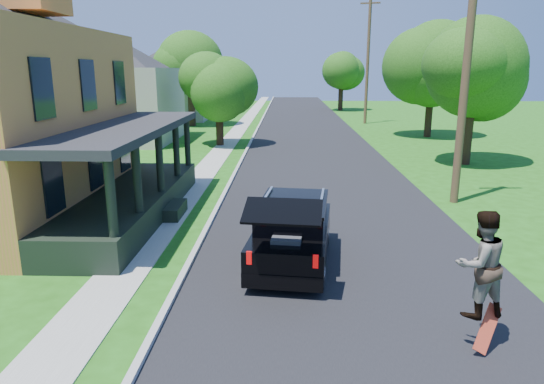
{
  "coord_description": "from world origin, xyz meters",
  "views": [
    {
      "loc": [
        -1.56,
        -9.77,
        4.89
      ],
      "look_at": [
        -1.95,
        3.0,
        1.65
      ],
      "focal_mm": 32.0,
      "sensor_mm": 36.0,
      "label": 1
    }
  ],
  "objects_px": {
    "tree_right_near": "(472,71)",
    "skateboarder": "(480,264)",
    "black_suv": "(292,232)",
    "utility_pole_near": "(467,58)"
  },
  "relations": [
    {
      "from": "utility_pole_near",
      "to": "skateboarder",
      "type": "bearing_deg",
      "value": -109.54
    },
    {
      "from": "black_suv",
      "to": "utility_pole_near",
      "type": "bearing_deg",
      "value": 51.13
    },
    {
      "from": "skateboarder",
      "to": "utility_pole_near",
      "type": "height_order",
      "value": "utility_pole_near"
    },
    {
      "from": "black_suv",
      "to": "skateboarder",
      "type": "distance_m",
      "value": 5.07
    },
    {
      "from": "skateboarder",
      "to": "tree_right_near",
      "type": "relative_size",
      "value": 0.26
    },
    {
      "from": "tree_right_near",
      "to": "skateboarder",
      "type": "bearing_deg",
      "value": -108.72
    },
    {
      "from": "tree_right_near",
      "to": "utility_pole_near",
      "type": "xyz_separation_m",
      "value": [
        -3.07,
        -7.84,
        0.46
      ]
    },
    {
      "from": "black_suv",
      "to": "skateboarder",
      "type": "height_order",
      "value": "skateboarder"
    },
    {
      "from": "black_suv",
      "to": "utility_pole_near",
      "type": "relative_size",
      "value": 0.47
    },
    {
      "from": "utility_pole_near",
      "to": "black_suv",
      "type": "bearing_deg",
      "value": -138.4
    }
  ]
}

